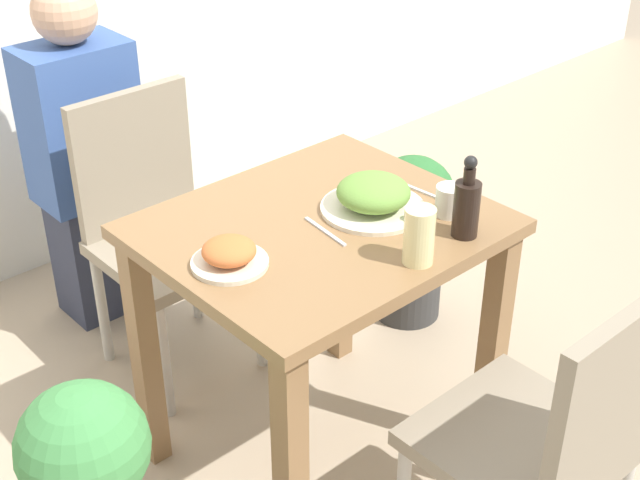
{
  "coord_description": "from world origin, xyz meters",
  "views": [
    {
      "loc": [
        -1.28,
        -1.42,
        1.85
      ],
      "look_at": [
        0.0,
        0.0,
        0.71
      ],
      "focal_mm": 50.0,
      "sensor_mm": 36.0,
      "label": 1
    }
  ],
  "objects_px": {
    "chair_near": "(553,437)",
    "sauce_bottle": "(467,206)",
    "food_plate": "(373,196)",
    "drink_cup": "(449,201)",
    "potted_plant_right": "(411,229)",
    "person_figure": "(86,159)",
    "side_plate": "(229,255)",
    "chair_far": "(158,221)",
    "juice_glass": "(419,236)"
  },
  "relations": [
    {
      "from": "chair_near",
      "to": "juice_glass",
      "type": "relative_size",
      "value": 6.44
    },
    {
      "from": "chair_near",
      "to": "sauce_bottle",
      "type": "xyz_separation_m",
      "value": [
        0.16,
        0.41,
        0.34
      ]
    },
    {
      "from": "potted_plant_right",
      "to": "person_figure",
      "type": "xyz_separation_m",
      "value": [
        -0.77,
        0.75,
        0.24
      ]
    },
    {
      "from": "drink_cup",
      "to": "juice_glass",
      "type": "xyz_separation_m",
      "value": [
        -0.22,
        -0.1,
        0.03
      ]
    },
    {
      "from": "food_plate",
      "to": "sauce_bottle",
      "type": "bearing_deg",
      "value": -71.75
    },
    {
      "from": "side_plate",
      "to": "sauce_bottle",
      "type": "relative_size",
      "value": 0.85
    },
    {
      "from": "chair_near",
      "to": "food_plate",
      "type": "distance_m",
      "value": 0.72
    },
    {
      "from": "side_plate",
      "to": "chair_far",
      "type": "bearing_deg",
      "value": 71.57
    },
    {
      "from": "side_plate",
      "to": "potted_plant_right",
      "type": "distance_m",
      "value": 1.12
    },
    {
      "from": "side_plate",
      "to": "juice_glass",
      "type": "distance_m",
      "value": 0.43
    },
    {
      "from": "side_plate",
      "to": "chair_near",
      "type": "bearing_deg",
      "value": -63.36
    },
    {
      "from": "food_plate",
      "to": "potted_plant_right",
      "type": "bearing_deg",
      "value": 32.58
    },
    {
      "from": "juice_glass",
      "to": "person_figure",
      "type": "relative_size",
      "value": 0.12
    },
    {
      "from": "side_plate",
      "to": "sauce_bottle",
      "type": "xyz_separation_m",
      "value": [
        0.5,
        -0.27,
        0.05
      ]
    },
    {
      "from": "potted_plant_right",
      "to": "person_figure",
      "type": "height_order",
      "value": "person_figure"
    },
    {
      "from": "chair_near",
      "to": "person_figure",
      "type": "relative_size",
      "value": 0.76
    },
    {
      "from": "side_plate",
      "to": "juice_glass",
      "type": "bearing_deg",
      "value": -40.03
    },
    {
      "from": "juice_glass",
      "to": "sauce_bottle",
      "type": "relative_size",
      "value": 0.66
    },
    {
      "from": "chair_near",
      "to": "side_plate",
      "type": "xyz_separation_m",
      "value": [
        -0.34,
        0.68,
        0.29
      ]
    },
    {
      "from": "side_plate",
      "to": "juice_glass",
      "type": "relative_size",
      "value": 1.3
    },
    {
      "from": "chair_far",
      "to": "side_plate",
      "type": "bearing_deg",
      "value": -108.43
    },
    {
      "from": "sauce_bottle",
      "to": "juice_glass",
      "type": "bearing_deg",
      "value": -177.55
    },
    {
      "from": "potted_plant_right",
      "to": "drink_cup",
      "type": "bearing_deg",
      "value": -130.77
    },
    {
      "from": "potted_plant_right",
      "to": "sauce_bottle",
      "type": "bearing_deg",
      "value": -129.06
    },
    {
      "from": "chair_near",
      "to": "sauce_bottle",
      "type": "relative_size",
      "value": 4.23
    },
    {
      "from": "drink_cup",
      "to": "sauce_bottle",
      "type": "height_order",
      "value": "sauce_bottle"
    },
    {
      "from": "chair_near",
      "to": "juice_glass",
      "type": "bearing_deg",
      "value": -88.13
    },
    {
      "from": "chair_near",
      "to": "chair_far",
      "type": "height_order",
      "value": "same"
    },
    {
      "from": "chair_near",
      "to": "chair_far",
      "type": "xyz_separation_m",
      "value": [
        -0.11,
        1.37,
        0.0
      ]
    },
    {
      "from": "person_figure",
      "to": "food_plate",
      "type": "bearing_deg",
      "value": -78.87
    },
    {
      "from": "side_plate",
      "to": "drink_cup",
      "type": "distance_m",
      "value": 0.58
    },
    {
      "from": "sauce_bottle",
      "to": "person_figure",
      "type": "relative_size",
      "value": 0.18
    },
    {
      "from": "chair_near",
      "to": "food_plate",
      "type": "xyz_separation_m",
      "value": [
        0.08,
        0.65,
        0.31
      ]
    },
    {
      "from": "food_plate",
      "to": "chair_far",
      "type": "bearing_deg",
      "value": 104.96
    },
    {
      "from": "side_plate",
      "to": "drink_cup",
      "type": "xyz_separation_m",
      "value": [
        0.55,
        -0.18,
        0.01
      ]
    },
    {
      "from": "chair_far",
      "to": "sauce_bottle",
      "type": "bearing_deg",
      "value": -74.23
    },
    {
      "from": "side_plate",
      "to": "drink_cup",
      "type": "height_order",
      "value": "drink_cup"
    },
    {
      "from": "chair_far",
      "to": "potted_plant_right",
      "type": "relative_size",
      "value": 1.47
    },
    {
      "from": "chair_near",
      "to": "food_plate",
      "type": "bearing_deg",
      "value": -97.29
    },
    {
      "from": "food_plate",
      "to": "person_figure",
      "type": "bearing_deg",
      "value": 101.13
    },
    {
      "from": "juice_glass",
      "to": "chair_far",
      "type": "bearing_deg",
      "value": 95.8
    },
    {
      "from": "potted_plant_right",
      "to": "person_figure",
      "type": "relative_size",
      "value": 0.52
    },
    {
      "from": "drink_cup",
      "to": "sauce_bottle",
      "type": "distance_m",
      "value": 0.11
    },
    {
      "from": "potted_plant_right",
      "to": "person_figure",
      "type": "distance_m",
      "value": 1.1
    },
    {
      "from": "side_plate",
      "to": "drink_cup",
      "type": "relative_size",
      "value": 2.31
    },
    {
      "from": "chair_near",
      "to": "potted_plant_right",
      "type": "xyz_separation_m",
      "value": [
        0.64,
        1.0,
        -0.16
      ]
    },
    {
      "from": "drink_cup",
      "to": "sauce_bottle",
      "type": "xyz_separation_m",
      "value": [
        -0.05,
        -0.09,
        0.04
      ]
    },
    {
      "from": "chair_far",
      "to": "food_plate",
      "type": "relative_size",
      "value": 3.32
    },
    {
      "from": "chair_near",
      "to": "juice_glass",
      "type": "distance_m",
      "value": 0.52
    },
    {
      "from": "chair_far",
      "to": "juice_glass",
      "type": "height_order",
      "value": "juice_glass"
    }
  ]
}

